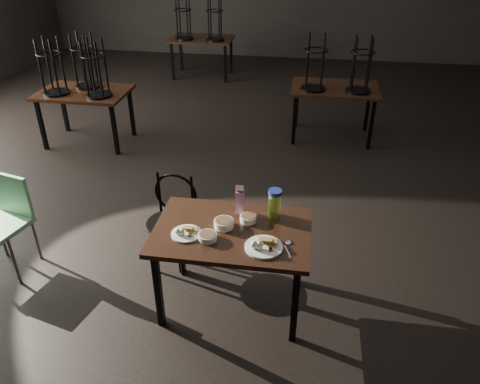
% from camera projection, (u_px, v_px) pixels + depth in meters
% --- Properties ---
extents(main_table, '(1.20, 0.80, 0.75)m').
position_uv_depth(main_table, '(232.00, 238.00, 3.61)').
color(main_table, black).
rests_on(main_table, ground).
extents(plate_left, '(0.23, 0.23, 0.07)m').
position_uv_depth(plate_left, '(186.00, 232.00, 3.50)').
color(plate_left, white).
rests_on(plate_left, main_table).
extents(plate_right, '(0.28, 0.28, 0.09)m').
position_uv_depth(plate_right, '(263.00, 245.00, 3.36)').
color(plate_right, white).
rests_on(plate_right, main_table).
extents(bowl_near, '(0.15, 0.15, 0.06)m').
position_uv_depth(bowl_near, '(224.00, 223.00, 3.58)').
color(bowl_near, white).
rests_on(bowl_near, main_table).
extents(bowl_far, '(0.13, 0.13, 0.05)m').
position_uv_depth(bowl_far, '(248.00, 218.00, 3.65)').
color(bowl_far, white).
rests_on(bowl_far, main_table).
extents(bowl_big, '(0.14, 0.14, 0.05)m').
position_uv_depth(bowl_big, '(207.00, 236.00, 3.45)').
color(bowl_big, white).
rests_on(bowl_big, main_table).
extents(juice_carton, '(0.06, 0.06, 0.25)m').
position_uv_depth(juice_carton, '(240.00, 200.00, 3.71)').
color(juice_carton, '#911A6E').
rests_on(juice_carton, main_table).
extents(water_bottle, '(0.11, 0.11, 0.24)m').
position_uv_depth(water_bottle, '(275.00, 203.00, 3.66)').
color(water_bottle, '#9BBF38').
rests_on(water_bottle, main_table).
extents(spoon, '(0.06, 0.21, 0.01)m').
position_uv_depth(spoon, '(288.00, 243.00, 3.41)').
color(spoon, silver).
rests_on(spoon, main_table).
extents(bentwood_chair, '(0.43, 0.42, 0.88)m').
position_uv_depth(bentwood_chair, '(172.00, 214.00, 4.16)').
color(bentwood_chair, black).
rests_on(bentwood_chair, ground).
extents(school_chair, '(0.50, 0.50, 0.90)m').
position_uv_depth(school_chair, '(5.00, 216.00, 4.10)').
color(school_chair, '#7CC18D').
rests_on(school_chair, ground).
extents(bg_table_left, '(1.20, 0.80, 1.48)m').
position_uv_depth(bg_table_left, '(82.00, 89.00, 6.30)').
color(bg_table_left, black).
rests_on(bg_table_left, ground).
extents(bg_table_right, '(1.20, 0.80, 1.48)m').
position_uv_depth(bg_table_right, '(335.00, 88.00, 6.44)').
color(bg_table_right, black).
rests_on(bg_table_right, ground).
extents(bg_table_far, '(1.20, 0.80, 1.48)m').
position_uv_depth(bg_table_far, '(201.00, 38.00, 8.97)').
color(bg_table_far, black).
rests_on(bg_table_far, ground).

